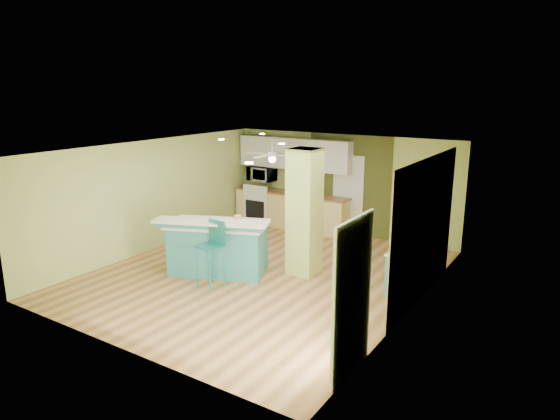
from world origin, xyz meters
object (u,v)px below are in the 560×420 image
(peninsula, at_px, (218,246))
(canister, at_px, (238,219))
(side_counter, at_px, (410,268))
(bar_stool, at_px, (213,243))
(fruit_bowl, at_px, (314,194))

(peninsula, xyz_separation_m, canister, (0.35, 0.22, 0.56))
(peninsula, distance_m, side_counter, 3.71)
(bar_stool, height_order, side_counter, bar_stool)
(bar_stool, distance_m, fruit_bowl, 4.20)
(side_counter, bearing_deg, fruit_bowl, 144.56)
(bar_stool, height_order, fruit_bowl, bar_stool)
(fruit_bowl, bearing_deg, side_counter, -35.44)
(fruit_bowl, xyz_separation_m, canister, (0.17, -3.38, 0.13))
(side_counter, height_order, fruit_bowl, fruit_bowl)
(peninsula, bearing_deg, side_counter, -2.78)
(canister, bearing_deg, fruit_bowl, 92.94)
(peninsula, height_order, side_counter, peninsula)
(fruit_bowl, bearing_deg, bar_stool, -87.09)
(peninsula, relative_size, fruit_bowl, 8.25)
(peninsula, distance_m, canister, 0.69)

